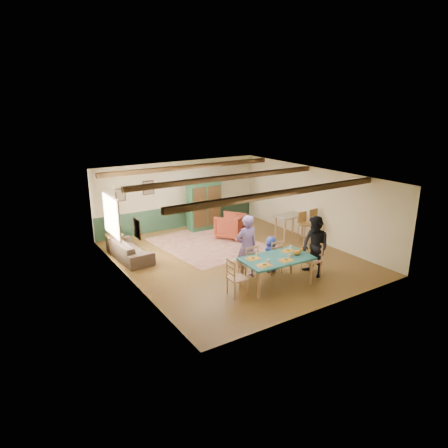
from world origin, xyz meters
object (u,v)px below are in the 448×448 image
dining_table (276,272)px  table_lamp (114,226)px  dining_chair_far_left (248,261)px  armoire (204,204)px  dining_chair_end_left (238,277)px  person_man (246,247)px  armchair (230,226)px  bar_stool_right (317,227)px  person_child (271,254)px  cat (297,252)px  dining_chair_end_right (311,260)px  sofa (129,249)px  counter_table (289,227)px  person_woman (315,247)px  end_table (115,243)px  bar_stool_left (305,228)px  dining_chair_far_right (273,256)px

dining_table → table_lamp: table_lamp is taller
dining_chair_far_left → armoire: 5.00m
dining_chair_end_left → armoire: bearing=-18.0°
person_man → dining_table: bearing=116.6°
person_man → armchair: bearing=-112.8°
dining_table → bar_stool_right: (3.38, 1.83, 0.23)m
dining_chair_end_left → bar_stool_right: bar_stool_right is taller
table_lamp → person_child: bearing=-49.4°
cat → armoire: size_ratio=0.19×
dining_chair_end_left → dining_chair_end_right: same height
sofa → counter_table: size_ratio=1.99×
armchair → table_lamp: bearing=-43.9°
dining_table → person_woman: size_ratio=1.09×
dining_chair_far_left → end_table: (-2.60, 4.10, -0.19)m
dining_table → counter_table: bearing=43.9°
armoire → bar_stool_right: size_ratio=1.61×
counter_table → person_woman: bearing=-119.0°
dining_table → dining_chair_end_right: 1.26m
armchair → counter_table: 2.20m
cat → person_man: bearing=136.5°
dining_chair_end_right → bar_stool_left: (1.91, 2.29, 0.04)m
dining_chair_far_right → armoire: size_ratio=0.50×
dining_chair_end_right → person_man: bearing=-117.3°
person_child → armchair: (0.72, 3.30, -0.10)m
table_lamp → bar_stool_right: (6.37, -3.08, -0.31)m
dining_chair_end_left → person_woman: person_woman is taller
bar_stool_left → person_man: bearing=-157.2°
person_man → counter_table: size_ratio=1.75×
person_man → end_table: bearing=-53.7°
person_woman → bar_stool_left: size_ratio=1.61×
sofa → counter_table: bearing=-105.0°
dining_chair_end_left → armoire: (2.15, 5.54, 0.51)m
dining_table → counter_table: size_ratio=1.82×
dining_chair_far_left → sofa: (-2.37, 3.34, -0.21)m
dining_chair_far_right → bar_stool_right: (2.90, 1.07, 0.12)m
dining_table → person_child: person_child is taller
armchair → cat: bearing=48.3°
sofa → end_table: 0.80m
dining_chair_end_left → cat: bearing=-93.4°
dining_chair_end_left → dining_chair_end_right: 2.52m
dining_chair_end_left → bar_stool_right: size_ratio=0.81×
bar_stool_right → end_table: bearing=147.4°
person_child → sofa: (-3.25, 3.30, -0.24)m
end_table → table_lamp: (0.00, 0.00, 0.63)m
person_man → armchair: 3.65m
dining_chair_end_left → person_man: size_ratio=0.55×
person_man → bar_stool_right: person_man is taller
dining_table → person_man: bearing=113.3°
dining_chair_end_left → cat: dining_chair_end_left is taller
dining_chair_end_right → person_woman: person_woman is taller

